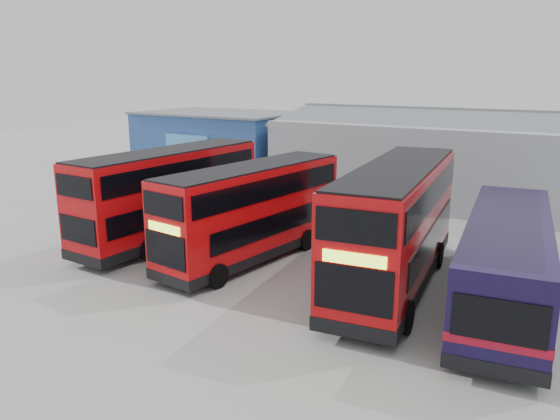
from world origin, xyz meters
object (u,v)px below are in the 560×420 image
object	(u,v)px
double_decker_left	(170,196)
double_decker_centre	(253,213)
office_block	(221,144)
double_decker_right	(396,227)
single_decker_blue	(506,264)
panel_van	(176,170)
maintenance_shed	(520,163)

from	to	relation	value
double_decker_left	double_decker_centre	size ratio (longest dim) A/B	1.06
office_block	double_decker_right	bearing A→B (deg)	-37.74
office_block	double_decker_centre	size ratio (longest dim) A/B	1.21
office_block	double_decker_left	distance (m)	17.67
double_decker_right	single_decker_blue	world-z (taller)	double_decker_right
double_decker_left	double_decker_centre	bearing A→B (deg)	179.62
double_decker_centre	panel_van	xyz separation A→B (m)	(-13.99, 10.75, -0.90)
maintenance_shed	single_decker_blue	size ratio (longest dim) A/B	2.54
office_block	double_decker_centre	bearing A→B (deg)	-49.14
maintenance_shed	double_decker_left	world-z (taller)	maintenance_shed
office_block	single_decker_blue	bearing A→B (deg)	-32.55
maintenance_shed	double_decker_right	distance (m)	17.62
double_decker_left	double_decker_right	distance (m)	11.46
double_decker_centre	single_decker_blue	world-z (taller)	double_decker_centre
office_block	single_decker_blue	world-z (taller)	office_block
panel_van	office_block	bearing A→B (deg)	90.96
double_decker_left	double_decker_right	world-z (taller)	double_decker_right
maintenance_shed	double_decker_left	distance (m)	22.04
office_block	double_decker_right	distance (m)	25.32
maintenance_shed	double_decker_centre	size ratio (longest dim) A/B	2.99
double_decker_left	single_decker_blue	size ratio (longest dim) A/B	0.90
maintenance_shed	single_decker_blue	bearing A→B (deg)	-83.35
office_block	single_decker_blue	xyz separation A→B (m)	(24.02, -15.34, -0.99)
office_block	maintenance_shed	xyz separation A→B (m)	(22.00, 2.01, 0.02)
maintenance_shed	panel_van	size ratio (longest dim) A/B	5.96
double_decker_right	single_decker_blue	bearing A→B (deg)	-4.60
maintenance_shed	double_decker_centre	world-z (taller)	maintenance_shed
office_block	single_decker_blue	size ratio (longest dim) A/B	1.02
double_decker_centre	panel_van	world-z (taller)	double_decker_centre
maintenance_shed	double_decker_left	bearing A→B (deg)	-127.58
double_decker_left	double_decker_right	size ratio (longest dim) A/B	0.94
single_decker_blue	panel_van	size ratio (longest dim) A/B	2.35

